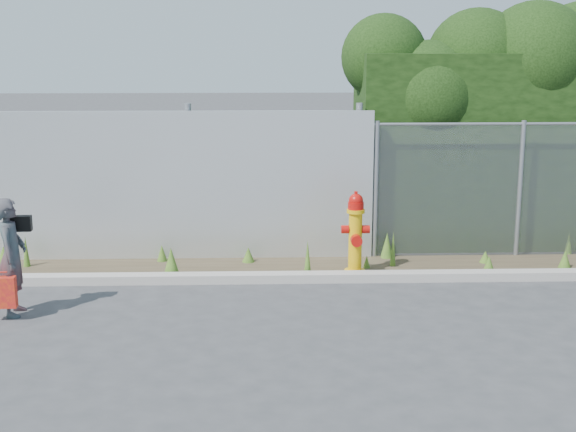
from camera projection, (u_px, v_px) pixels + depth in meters
The scene contains 9 objects.
ground at pixel (318, 328), 9.10m from camera, with size 80.00×80.00×0.00m, color #39393B.
curb at pixel (309, 277), 10.84m from camera, with size 16.00×0.22×0.12m, color #A09891.
weed_strip at pixel (269, 261), 11.47m from camera, with size 16.00×1.31×0.53m.
corrugated_fence at pixel (83, 187), 11.69m from camera, with size 8.50×0.21×2.30m.
hedge at pixel (571, 112), 12.69m from camera, with size 7.59×2.02×3.80m.
fire_hydrant at pixel (355, 234), 11.06m from camera, with size 0.39×0.35×1.18m.
woman at pixel (12, 257), 9.42m from camera, with size 0.52×0.34×1.41m, color #0F5D61.
red_tote_bag at pixel (2, 292), 9.26m from camera, with size 0.33×0.12×0.43m.
black_shoulder_bag at pixel (21, 223), 9.47m from camera, with size 0.25×0.10×0.19m.
Camera 1 is at (-0.62, -8.58, 3.23)m, focal length 50.00 mm.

